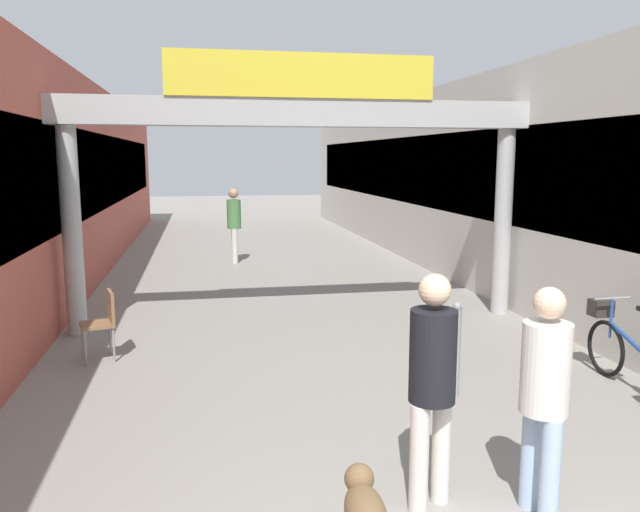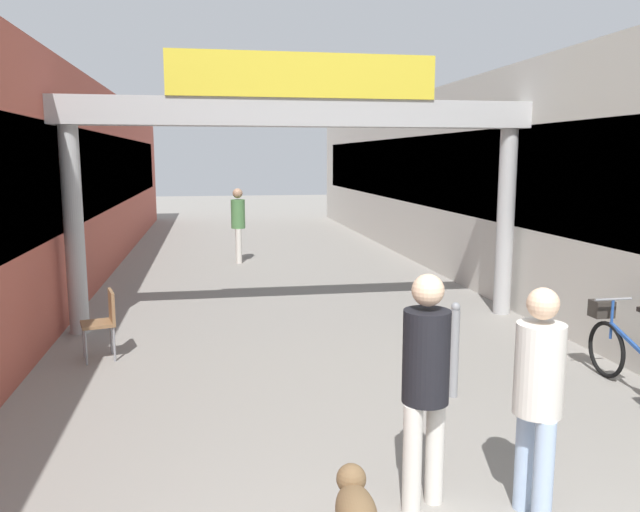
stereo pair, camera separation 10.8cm
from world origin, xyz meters
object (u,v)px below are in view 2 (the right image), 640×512
at_px(pedestrian_companion, 538,389).
at_px(bollard_post_metal, 454,349).
at_px(pedestrian_carrying_crate, 238,220).
at_px(cafe_chair_wood_nearer, 104,318).
at_px(pedestrian_with_dog, 426,376).
at_px(dog_on_leash, 355,509).
at_px(bicycle_blue_second, 629,351).

bearing_deg(pedestrian_companion, bollard_post_metal, 82.06).
xyz_separation_m(pedestrian_carrying_crate, cafe_chair_wood_nearer, (-2.04, -7.17, -0.52)).
relative_size(pedestrian_with_dog, pedestrian_companion, 1.04).
height_order(pedestrian_companion, pedestrian_carrying_crate, pedestrian_carrying_crate).
height_order(pedestrian_with_dog, dog_on_leash, pedestrian_with_dog).
distance_m(pedestrian_companion, cafe_chair_wood_nearer, 5.62).
distance_m(pedestrian_carrying_crate, dog_on_leash, 11.67).
distance_m(pedestrian_carrying_crate, bicycle_blue_second, 10.11).
height_order(pedestrian_with_dog, cafe_chair_wood_nearer, pedestrian_with_dog).
bearing_deg(pedestrian_with_dog, cafe_chair_wood_nearer, 125.60).
bearing_deg(cafe_chair_wood_nearer, dog_on_leash, -63.21).
bearing_deg(cafe_chair_wood_nearer, bollard_post_metal, -27.07).
bearing_deg(cafe_chair_wood_nearer, pedestrian_with_dog, -54.40).
distance_m(dog_on_leash, bicycle_blue_second, 4.36).
bearing_deg(cafe_chair_wood_nearer, pedestrian_carrying_crate, 74.11).
distance_m(pedestrian_with_dog, pedestrian_carrying_crate, 11.22).
xyz_separation_m(pedestrian_companion, pedestrian_carrying_crate, (-1.57, 11.46, 0.09)).
bearing_deg(bollard_post_metal, pedestrian_with_dog, -117.54).
distance_m(pedestrian_carrying_crate, cafe_chair_wood_nearer, 7.48).
height_order(pedestrian_carrying_crate, cafe_chair_wood_nearer, pedestrian_carrying_crate).
bearing_deg(pedestrian_companion, bicycle_blue_second, 42.76).
xyz_separation_m(dog_on_leash, cafe_chair_wood_nearer, (-2.26, 4.47, 0.23)).
height_order(pedestrian_carrying_crate, dog_on_leash, pedestrian_carrying_crate).
xyz_separation_m(pedestrian_with_dog, pedestrian_carrying_crate, (-0.84, 11.19, 0.04)).
height_order(bicycle_blue_second, bollard_post_metal, bollard_post_metal).
bearing_deg(pedestrian_carrying_crate, pedestrian_with_dog, -85.73).
bearing_deg(pedestrian_carrying_crate, bollard_post_metal, -78.40).
distance_m(pedestrian_with_dog, dog_on_leash, 1.04).
bearing_deg(pedestrian_with_dog, pedestrian_carrying_crate, 94.27).
bearing_deg(bollard_post_metal, cafe_chair_wood_nearer, 152.93).
bearing_deg(pedestrian_companion, dog_on_leash, -172.27).
distance_m(dog_on_leash, bollard_post_metal, 2.98).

